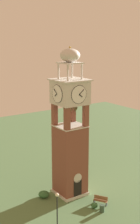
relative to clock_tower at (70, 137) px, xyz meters
The scene contains 8 objects.
ground 7.11m from the clock_tower, 104.68° to the left, with size 80.00×80.00×0.00m, color #517547.
clock_tower is the anchor object (origin of this frame).
park_bench 7.90m from the clock_tower, 71.76° to the right, with size 1.22×1.59×0.95m.
lamp_post 8.32m from the clock_tower, 135.30° to the right, with size 0.36×0.36×3.51m.
trash_bin 8.65m from the clock_tower, 85.58° to the right, with size 0.52×0.52×0.80m, color #38513D.
shrub_near_entry 7.17m from the clock_tower, 59.71° to the left, with size 1.28×1.28×0.75m, color #336638.
shrub_left_of_tower 7.47m from the clock_tower, 162.96° to the left, with size 1.26×1.26×0.74m, color #336638.
shrub_behind_bench 8.07m from the clock_tower, 86.53° to the right, with size 0.73×0.73×0.61m, color #336638.
Camera 1 is at (-20.33, -29.36, 18.42)m, focal length 52.07 mm.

